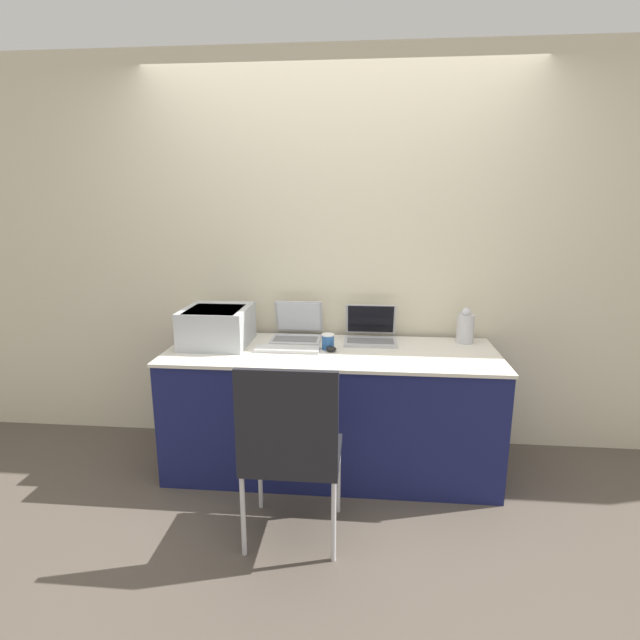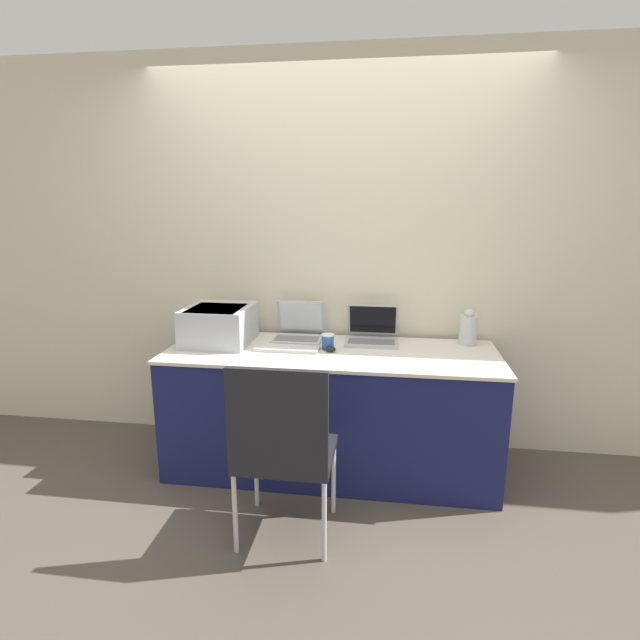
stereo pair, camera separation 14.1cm
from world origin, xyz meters
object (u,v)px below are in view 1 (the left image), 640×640
object	(u,v)px
mouse	(330,349)
metal_pitcher	(465,327)
laptop_left	(297,331)
coffee_cup	(328,342)
external_keyboard	(287,349)
laptop_right	(370,333)
printer	(217,325)
chair	(290,444)

from	to	relation	value
mouse	metal_pitcher	size ratio (longest dim) A/B	0.28
laptop_left	coffee_cup	size ratio (longest dim) A/B	3.38
external_keyboard	coffee_cup	size ratio (longest dim) A/B	4.08
laptop_right	printer	bearing A→B (deg)	-170.54
external_keyboard	chair	xyz separation A→B (m)	(0.13, -0.73, -0.25)
laptop_left	metal_pitcher	bearing A→B (deg)	0.77
coffee_cup	mouse	xyz separation A→B (m)	(0.02, -0.05, -0.03)
laptop_left	metal_pitcher	size ratio (longest dim) A/B	1.41
external_keyboard	coffee_cup	xyz separation A→B (m)	(0.24, 0.06, 0.04)
coffee_cup	metal_pitcher	world-z (taller)	metal_pitcher
coffee_cup	chair	bearing A→B (deg)	-98.41
laptop_right	chair	bearing A→B (deg)	-110.73
external_keyboard	coffee_cup	bearing A→B (deg)	13.10
printer	laptop_left	size ratio (longest dim) A/B	1.35
printer	laptop_right	size ratio (longest dim) A/B	1.31
laptop_left	metal_pitcher	distance (m)	1.09
printer	laptop_right	xyz separation A→B (m)	(0.97, 0.16, -0.08)
laptop_left	chair	xyz separation A→B (m)	(0.10, -1.00, -0.29)
printer	mouse	bearing A→B (deg)	-7.94
metal_pitcher	chair	bearing A→B (deg)	-133.96
printer	coffee_cup	bearing A→B (deg)	-3.84
mouse	chair	distance (m)	0.79
printer	laptop_right	distance (m)	0.98
coffee_cup	metal_pitcher	distance (m)	0.89
external_keyboard	mouse	bearing A→B (deg)	0.57
chair	mouse	bearing A→B (deg)	79.51
laptop_left	mouse	world-z (taller)	laptop_left
printer	laptop_left	xyz separation A→B (m)	(0.48, 0.17, -0.07)
laptop_left	chair	size ratio (longest dim) A/B	0.34
mouse	metal_pitcher	bearing A→B (deg)	18.52
metal_pitcher	printer	bearing A→B (deg)	-173.41
laptop_left	mouse	distance (m)	0.36
printer	mouse	xyz separation A→B (m)	(0.73, -0.10, -0.11)
external_keyboard	mouse	size ratio (longest dim) A/B	6.18
coffee_cup	mouse	distance (m)	0.07
external_keyboard	mouse	xyz separation A→B (m)	(0.26, 0.00, 0.01)
printer	chair	bearing A→B (deg)	-54.76
laptop_left	metal_pitcher	world-z (taller)	laptop_left
metal_pitcher	laptop_left	bearing A→B (deg)	-179.23
printer	chair	distance (m)	1.08
metal_pitcher	external_keyboard	bearing A→B (deg)	-165.54
laptop_left	laptop_right	distance (m)	0.48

